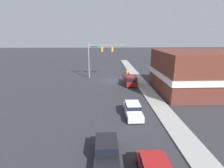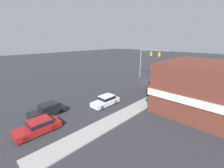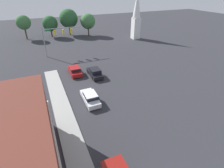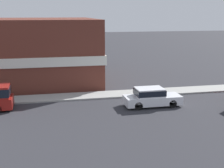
% 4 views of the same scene
% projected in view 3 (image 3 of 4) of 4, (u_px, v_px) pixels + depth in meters
% --- Properties ---
extents(far_signal_assembly, '(8.83, 0.49, 6.85)m').
position_uv_depth(far_signal_assembly, '(57.00, 34.00, 40.25)').
color(far_signal_assembly, gray).
rests_on(far_signal_assembly, ground).
extents(car_lead, '(1.81, 4.69, 1.55)m').
position_uv_depth(car_lead, '(90.00, 97.00, 25.17)').
color(car_lead, black).
rests_on(car_lead, ground).
extents(car_oncoming, '(1.86, 4.74, 1.58)m').
position_uv_depth(car_oncoming, '(95.00, 72.00, 32.42)').
color(car_oncoming, black).
rests_on(car_oncoming, ground).
extents(car_second_ahead, '(1.95, 4.67, 1.49)m').
position_uv_depth(car_second_ahead, '(75.00, 70.00, 33.29)').
color(car_second_ahead, black).
rests_on(car_second_ahead, ground).
extents(church_steeple, '(2.39, 2.39, 13.92)m').
position_uv_depth(church_steeple, '(137.00, 14.00, 52.57)').
color(church_steeple, white).
rests_on(church_steeple, ground).
extents(backdrop_tree_left_far, '(4.33, 4.33, 7.28)m').
position_uv_depth(backdrop_tree_left_far, '(23.00, 22.00, 52.94)').
color(backdrop_tree_left_far, '#4C3823').
rests_on(backdrop_tree_left_far, ground).
extents(backdrop_tree_left_mid, '(4.81, 4.81, 6.65)m').
position_uv_depth(backdrop_tree_left_mid, '(50.00, 24.00, 55.85)').
color(backdrop_tree_left_mid, '#4C3823').
rests_on(backdrop_tree_left_mid, ground).
extents(backdrop_tree_center, '(6.03, 6.03, 8.37)m').
position_uv_depth(backdrop_tree_center, '(69.00, 19.00, 57.68)').
color(backdrop_tree_center, '#4C3823').
rests_on(backdrop_tree_center, ground).
extents(backdrop_tree_right_mid, '(4.91, 4.91, 7.03)m').
position_uv_depth(backdrop_tree_right_mid, '(88.00, 21.00, 57.54)').
color(backdrop_tree_right_mid, '#4C3823').
rests_on(backdrop_tree_right_mid, ground).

